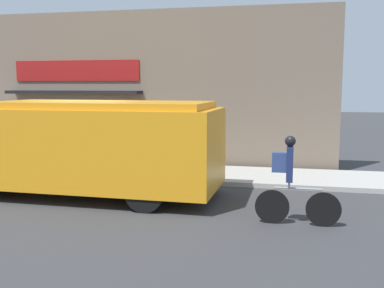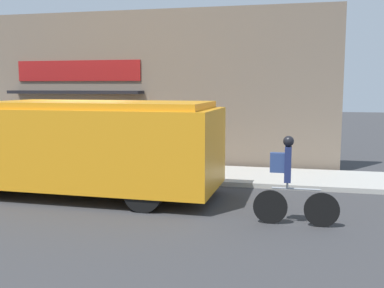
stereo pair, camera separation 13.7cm
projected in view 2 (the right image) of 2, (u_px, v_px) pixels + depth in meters
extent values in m
plane|color=#38383A|center=(92.00, 180.00, 12.24)|extent=(70.00, 70.00, 0.00)
cube|color=#ADAAA3|center=(109.00, 170.00, 13.36)|extent=(28.00, 2.33, 0.12)
cube|color=#756656|center=(125.00, 89.00, 14.43)|extent=(13.37, 0.18, 4.90)
cube|color=maroon|center=(78.00, 71.00, 14.60)|extent=(4.30, 0.05, 0.66)
cube|color=black|center=(74.00, 92.00, 14.43)|extent=(4.52, 0.59, 0.10)
cube|color=orange|center=(101.00, 146.00, 10.30)|extent=(5.41, 2.38, 1.77)
cube|color=orange|center=(100.00, 105.00, 10.18)|extent=(4.97, 2.19, 0.15)
cube|color=red|center=(73.00, 135.00, 11.98)|extent=(0.03, 0.44, 0.44)
cylinder|color=black|center=(19.00, 166.00, 12.04)|extent=(0.82, 0.27, 0.82)
cylinder|color=black|center=(171.00, 174.00, 11.02)|extent=(0.82, 0.27, 0.82)
cylinder|color=black|center=(144.00, 192.00, 9.12)|extent=(0.82, 0.27, 0.82)
cylinder|color=black|center=(322.00, 210.00, 8.13)|extent=(0.64, 0.04, 0.64)
cylinder|color=black|center=(270.00, 207.00, 8.34)|extent=(0.64, 0.04, 0.64)
cylinder|color=#999EA3|center=(296.00, 189.00, 8.19)|extent=(0.88, 0.04, 0.04)
cylinder|color=#999EA3|center=(287.00, 185.00, 8.22)|extent=(0.04, 0.04, 0.12)
cube|color=navy|center=(288.00, 165.00, 8.17)|extent=(0.12, 0.20, 0.65)
sphere|color=black|center=(289.00, 141.00, 8.11)|extent=(0.20, 0.20, 0.20)
cube|color=navy|center=(277.00, 163.00, 8.21)|extent=(0.26, 0.14, 0.36)
cylinder|color=#38383D|center=(168.00, 153.00, 13.72)|extent=(0.44, 0.44, 0.78)
cylinder|color=black|center=(168.00, 140.00, 13.67)|extent=(0.45, 0.45, 0.04)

